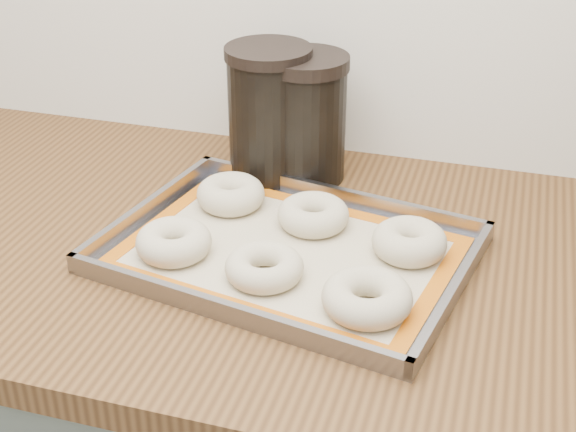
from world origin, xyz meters
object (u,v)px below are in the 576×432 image
(baking_tray, at_px, (288,251))
(bagel_back_left, at_px, (231,194))
(bagel_front_right, at_px, (367,298))
(bagel_back_right, at_px, (409,242))
(bagel_front_mid, at_px, (264,267))
(bagel_back_mid, at_px, (313,215))
(canister_mid, at_px, (306,118))
(bagel_front_left, at_px, (174,242))
(canister_left, at_px, (269,113))

(baking_tray, height_order, bagel_back_left, bagel_back_left)
(bagel_front_right, bearing_deg, bagel_back_left, 140.84)
(bagel_front_right, xyz_separation_m, bagel_back_right, (0.03, 0.14, 0.00))
(bagel_front_mid, distance_m, bagel_back_right, 0.20)
(bagel_back_mid, bearing_deg, canister_mid, 109.15)
(bagel_back_left, height_order, canister_mid, canister_mid)
(bagel_front_mid, bearing_deg, bagel_front_left, 170.99)
(bagel_front_left, relative_size, bagel_front_mid, 1.01)
(bagel_front_right, height_order, bagel_back_right, bagel_back_right)
(baking_tray, bearing_deg, bagel_front_mid, -99.45)
(canister_left, bearing_deg, bagel_front_left, -99.80)
(bagel_back_mid, distance_m, canister_mid, 0.18)
(bagel_front_mid, bearing_deg, bagel_back_left, 122.31)
(bagel_back_mid, bearing_deg, canister_left, 127.06)
(bagel_front_right, bearing_deg, bagel_front_left, 169.10)
(bagel_front_right, bearing_deg, bagel_front_mid, 167.30)
(bagel_front_right, xyz_separation_m, bagel_back_left, (-0.24, 0.20, 0.00))
(bagel_back_left, height_order, canister_left, canister_left)
(bagel_front_left, xyz_separation_m, bagel_back_right, (0.29, 0.09, 0.00))
(baking_tray, height_order, bagel_back_right, bagel_back_right)
(bagel_front_left, height_order, canister_mid, canister_mid)
(baking_tray, height_order, bagel_front_mid, bagel_front_mid)
(bagel_back_right, distance_m, canister_left, 0.32)
(bagel_back_left, bearing_deg, bagel_front_left, -100.24)
(bagel_front_mid, height_order, bagel_back_left, bagel_back_left)
(bagel_back_mid, bearing_deg, baking_tray, -100.27)
(baking_tray, height_order, canister_left, canister_left)
(bagel_front_left, xyz_separation_m, bagel_back_left, (0.03, 0.14, 0.00))
(bagel_back_left, bearing_deg, bagel_front_mid, -57.69)
(bagel_front_mid, xyz_separation_m, bagel_back_mid, (0.02, 0.14, 0.00))
(bagel_front_right, xyz_separation_m, canister_mid, (-0.17, 0.33, 0.08))
(bagel_front_left, distance_m, canister_left, 0.28)
(bagel_front_left, xyz_separation_m, bagel_front_mid, (0.13, -0.02, -0.00))
(bagel_front_right, height_order, canister_left, canister_left)
(bagel_back_left, height_order, bagel_back_mid, bagel_back_left)
(bagel_front_right, bearing_deg, canister_left, 124.71)
(bagel_front_left, relative_size, canister_mid, 0.51)
(bagel_back_left, relative_size, canister_left, 0.48)
(bagel_front_right, distance_m, bagel_back_right, 0.14)
(bagel_front_left, height_order, bagel_front_mid, bagel_front_left)
(bagel_front_left, bearing_deg, canister_left, 80.20)
(bagel_back_left, relative_size, canister_mid, 0.50)
(bagel_front_mid, bearing_deg, bagel_front_right, -12.70)
(baking_tray, distance_m, canister_mid, 0.25)
(bagel_front_mid, xyz_separation_m, bagel_back_right, (0.16, 0.11, 0.00))
(bagel_front_mid, bearing_deg, canister_mid, 95.58)
(bagel_front_left, relative_size, bagel_back_mid, 1.00)
(bagel_front_left, bearing_deg, bagel_back_right, 16.32)
(bagel_back_left, relative_size, bagel_back_right, 1.00)
(bagel_back_mid, xyz_separation_m, bagel_back_right, (0.14, -0.04, 0.00))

